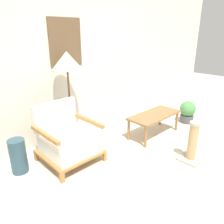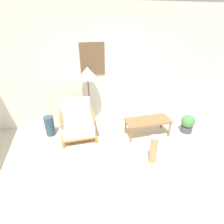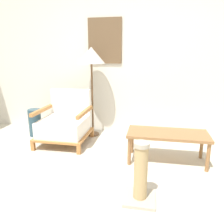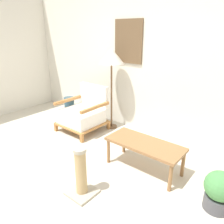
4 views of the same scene
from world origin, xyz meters
name	(u,v)px [view 2 (image 2 of 4)]	position (x,y,z in m)	size (l,w,h in m)	color
ground_plane	(139,175)	(0.00, 0.00, 0.00)	(14.00, 14.00, 0.00)	beige
wall_back	(109,67)	(0.00, 2.12, 1.35)	(8.00, 0.09, 2.70)	silver
armchair	(78,123)	(-0.90, 1.42, 0.31)	(0.73, 0.73, 0.80)	#B2753D
floor_lamp	(88,75)	(-0.57, 1.82, 1.28)	(0.44, 0.44, 1.45)	brown
coffee_table	(148,122)	(0.61, 1.06, 0.34)	(0.99, 0.44, 0.39)	olive
vase	(50,126)	(-1.51, 1.61, 0.23)	(0.21, 0.21, 0.46)	#2D4C5B
potted_plant	(188,123)	(1.56, 0.94, 0.23)	(0.31, 0.31, 0.43)	#4C4C51
scratching_post	(153,152)	(0.33, 0.22, 0.24)	(0.30, 0.30, 0.58)	#B2A893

